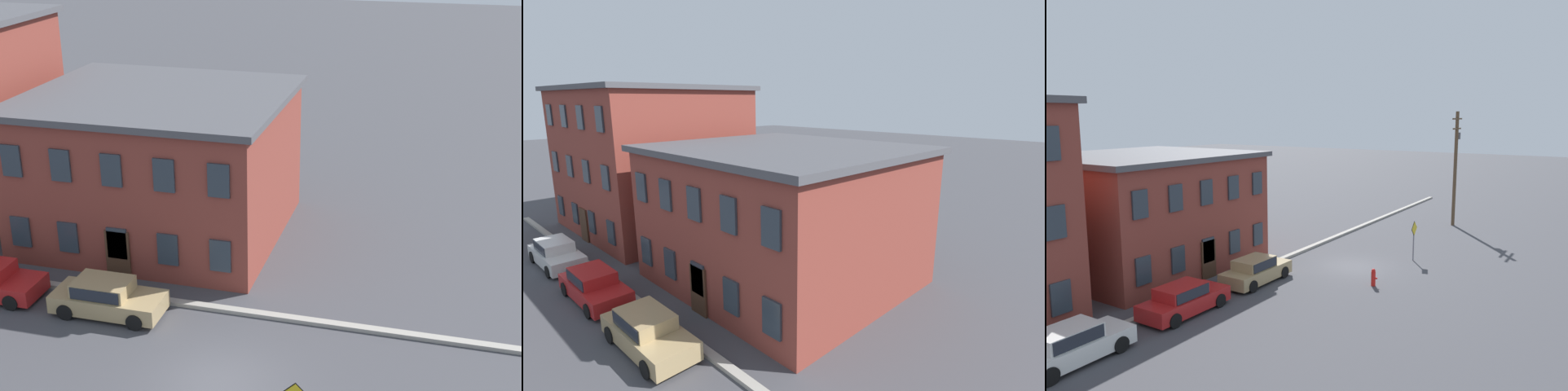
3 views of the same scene
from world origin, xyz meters
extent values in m
plane|color=#424247|center=(0.00, 0.00, 0.00)|extent=(200.00, 200.00, 0.00)
cube|color=#9E998E|center=(0.00, 4.50, 0.08)|extent=(56.00, 0.36, 0.16)
cube|color=#2D3842|center=(-15.27, 5.94, 1.61)|extent=(0.90, 0.10, 1.40)
cube|color=#2D3842|center=(-15.27, 5.94, 4.83)|extent=(0.90, 0.10, 1.40)
cube|color=#2D3842|center=(-15.27, 5.94, 8.05)|extent=(0.90, 0.10, 1.40)
cube|color=brown|center=(-6.38, 11.08, 3.29)|extent=(11.45, 10.16, 6.59)
cube|color=#4C4C51|center=(-6.38, 11.08, 6.74)|extent=(11.95, 10.66, 0.30)
cube|color=#2D3842|center=(-10.96, 5.94, 1.65)|extent=(0.90, 0.10, 1.40)
cube|color=#2D3842|center=(-10.96, 5.94, 4.94)|extent=(0.90, 0.10, 1.40)
cube|color=#2D3842|center=(-8.67, 5.94, 1.65)|extent=(0.90, 0.10, 1.40)
cube|color=#2D3842|center=(-8.67, 5.94, 4.94)|extent=(0.90, 0.10, 1.40)
cube|color=#2D3842|center=(-6.38, 5.94, 1.65)|extent=(0.90, 0.10, 1.40)
cube|color=#2D3842|center=(-6.38, 5.94, 4.94)|extent=(0.90, 0.10, 1.40)
cube|color=#2D3842|center=(-4.09, 5.94, 1.65)|extent=(0.90, 0.10, 1.40)
cube|color=#2D3842|center=(-4.09, 5.94, 4.94)|extent=(0.90, 0.10, 1.40)
cube|color=#2D3842|center=(-1.80, 5.94, 1.65)|extent=(0.90, 0.10, 1.40)
cube|color=#2D3842|center=(-1.80, 5.94, 4.94)|extent=(0.90, 0.10, 1.40)
cube|color=#472D1E|center=(-6.38, 5.94, 1.10)|extent=(1.10, 0.10, 2.20)
cube|color=silver|center=(-16.53, 3.33, 0.53)|extent=(4.40, 1.80, 0.70)
cube|color=silver|center=(-16.73, 3.33, 1.15)|extent=(2.20, 1.51, 0.55)
cube|color=#1E232D|center=(-16.73, 3.33, 1.15)|extent=(2.02, 1.58, 0.48)
cylinder|color=black|center=(-15.08, 4.18, 0.33)|extent=(0.66, 0.22, 0.66)
cylinder|color=black|center=(-15.08, 2.48, 0.33)|extent=(0.66, 0.22, 0.66)
cylinder|color=black|center=(-17.98, 2.48, 0.33)|extent=(0.66, 0.22, 0.66)
cube|color=#B21E1E|center=(-10.87, 3.27, 0.53)|extent=(4.40, 1.80, 0.70)
cube|color=#B21E1E|center=(-11.07, 3.27, 1.15)|extent=(2.20, 1.51, 0.55)
cube|color=#1E232D|center=(-11.07, 3.27, 1.15)|extent=(2.02, 1.58, 0.48)
cylinder|color=black|center=(-9.42, 4.12, 0.33)|extent=(0.66, 0.22, 0.66)
cylinder|color=black|center=(-9.42, 2.42, 0.33)|extent=(0.66, 0.22, 0.66)
cylinder|color=black|center=(-12.32, 4.12, 0.33)|extent=(0.66, 0.22, 0.66)
cylinder|color=black|center=(-12.32, 2.42, 0.33)|extent=(0.66, 0.22, 0.66)
cube|color=tan|center=(-5.53, 3.19, 0.53)|extent=(4.40, 1.80, 0.70)
cube|color=tan|center=(-5.73, 3.19, 1.15)|extent=(2.20, 1.51, 0.55)
cube|color=#1E232D|center=(-5.73, 3.19, 1.15)|extent=(2.02, 1.58, 0.48)
cylinder|color=black|center=(-4.08, 4.04, 0.33)|extent=(0.66, 0.22, 0.66)
cylinder|color=black|center=(-4.08, 2.34, 0.33)|extent=(0.66, 0.22, 0.66)
cylinder|color=black|center=(-6.98, 4.04, 0.33)|extent=(0.66, 0.22, 0.66)
cylinder|color=black|center=(-6.98, 2.34, 0.33)|extent=(0.66, 0.22, 0.66)
cylinder|color=slate|center=(3.19, -2.64, 1.20)|extent=(0.08, 0.08, 2.40)
cube|color=yellow|center=(3.19, -2.67, 2.09)|extent=(0.88, 0.03, 0.88)
cube|color=black|center=(3.19, -2.66, 2.09)|extent=(0.95, 0.02, 0.95)
cylinder|color=brown|center=(15.11, -1.71, 4.75)|extent=(0.28, 0.28, 9.50)
cube|color=brown|center=(15.11, -1.71, 8.90)|extent=(2.40, 0.12, 0.12)
cube|color=brown|center=(15.11, -1.71, 8.10)|extent=(2.00, 0.12, 0.12)
cylinder|color=#515156|center=(15.46, -1.71, 7.50)|extent=(0.44, 0.44, 0.55)
cylinder|color=red|center=(-2.65, -2.55, 0.40)|extent=(0.24, 0.24, 0.80)
sphere|color=red|center=(-2.65, -2.55, 0.85)|extent=(0.22, 0.22, 0.22)
cylinder|color=red|center=(-2.65, -2.71, 0.45)|extent=(0.10, 0.12, 0.10)
camera|label=1|loc=(6.54, -19.17, 15.17)|focal=50.00mm
camera|label=2|loc=(7.51, -2.81, 9.08)|focal=28.00mm
camera|label=3|loc=(-27.01, -13.57, 9.14)|focal=35.00mm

